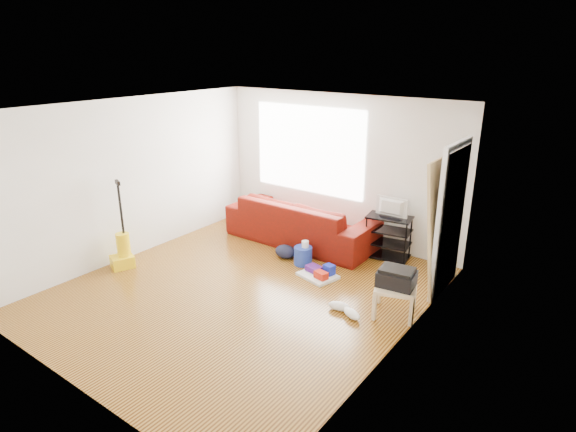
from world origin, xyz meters
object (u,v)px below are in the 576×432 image
Objects in this scene: bucket at (303,264)px; vacuum at (123,251)px; tv_stand at (388,237)px; backpack at (285,257)px; sofa at (301,241)px; side_table at (395,290)px; cleaning_tray at (319,273)px.

vacuum is at bearing -142.03° from bucket.
tv_stand is 1.68m from backpack.
sofa is 3.50× the size of tv_stand.
backpack is at bearing 164.84° from side_table.
tv_stand reaches higher than sofa.
backpack is at bearing -152.72° from tv_stand.
side_table is at bearing 1.64° from backpack.
bucket is at bearing -142.09° from tv_stand.
sofa reaches higher than cleaning_tray.
vacuum is (-2.18, -1.70, 0.25)m from bucket.
sofa is at bearing 135.90° from cleaning_tray.
tv_stand is 4.14m from vacuum.
tv_stand reaches higher than backpack.
vacuum is (-3.95, -1.16, -0.08)m from side_table.
side_table is (2.32, -1.28, 0.34)m from sofa.
vacuum reaches higher than bucket.
bucket is 0.50m from cleaning_tray.
bucket reaches higher than backpack.
vacuum reaches higher than cleaning_tray.
side_table is 4.12m from vacuum.
bucket is at bearing 163.04° from side_table.
tv_stand is 1.36m from cleaning_tray.
sofa is at bearing 126.47° from bucket.
vacuum is (-1.63, -2.44, 0.25)m from sofa.
sofa is 4.22× the size of side_table.
backpack is at bearing 162.17° from cleaning_tray.
side_table reaches higher than backpack.
sofa reaches higher than bucket.
bucket is at bearing 126.47° from sofa.
tv_stand is at bearing 46.98° from bucket.
sofa is 9.14× the size of bucket.
backpack is (-0.82, 0.26, -0.06)m from cleaning_tray.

